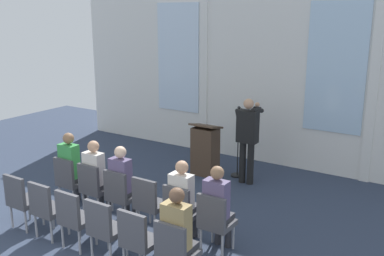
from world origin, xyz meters
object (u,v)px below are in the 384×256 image
object	(u,v)px
audience_r0_c1	(96,173)
audience_r0_c5	(218,204)
speaker	(248,135)
chair_r0_c3	(149,201)
audience_r0_c2	(123,180)
chair_r1_c0	(22,198)
chair_r0_c4	(180,210)
chair_r1_c4	(138,238)
chair_r0_c5	(215,220)
chair_r1_c5	(175,250)
chair_r0_c2	(120,193)
chair_r0_c1	(94,186)
chair_r1_c2	(74,216)
audience_r0_c0	(72,165)
chair_r1_c3	(104,226)
lectern	(205,150)
chair_r1_c1	(47,206)
chair_r0_c0	(69,179)
mic_stand	(238,161)
audience_r1_c5	(178,232)
audience_r0_c4	(183,196)

from	to	relation	value
audience_r0_c1	audience_r0_c5	world-z (taller)	audience_r0_c5
speaker	chair_r0_c3	size ratio (longest dim) A/B	1.90
audience_r0_c2	chair_r1_c0	bearing A→B (deg)	-137.90
chair_r0_c4	chair_r1_c4	distance (m)	1.02
chair_r1_c0	chair_r0_c5	bearing A→B (deg)	18.52
audience_r0_c2	chair_r0_c4	bearing A→B (deg)	-3.78
chair_r0_c4	chair_r1_c5	world-z (taller)	same
chair_r0_c2	chair_r1_c5	xyz separation A→B (m)	(1.82, -1.02, 0.00)
audience_r0_c2	chair_r0_c1	bearing A→B (deg)	-172.46
chair_r0_c1	chair_r0_c5	bearing A→B (deg)	0.00
speaker	chair_r1_c0	world-z (taller)	speaker
chair_r1_c4	chair_r0_c5	bearing A→B (deg)	59.16
audience_r0_c5	chair_r1_c2	world-z (taller)	audience_r0_c5
audience_r0_c0	chair_r1_c0	distance (m)	1.12
chair_r1_c3	chair_r1_c5	size ratio (longest dim) A/B	1.00
audience_r0_c2	audience_r0_c5	xyz separation A→B (m)	(1.82, -0.00, 0.00)
lectern	chair_r1_c1	bearing A→B (deg)	-99.20
chair_r0_c0	audience_r0_c0	world-z (taller)	audience_r0_c0
lectern	chair_r1_c2	xyz separation A→B (m)	(-0.00, -3.78, -0.02)
mic_stand	chair_r1_c4	world-z (taller)	mic_stand
audience_r0_c0	audience_r0_c5	bearing A→B (deg)	0.04
audience_r0_c5	mic_stand	bearing A→B (deg)	111.54
chair_r1_c4	chair_r0_c4	bearing A→B (deg)	90.00
chair_r0_c2	chair_r0_c5	xyz separation A→B (m)	(1.82, 0.00, 0.00)
audience_r1_c5	mic_stand	bearing A→B (deg)	106.35
mic_stand	chair_r0_c0	xyz separation A→B (m)	(-1.87, -3.03, 0.20)
lectern	chair_r0_c4	distance (m)	3.01
chair_r1_c4	chair_r1_c5	distance (m)	0.61
audience_r0_c2	chair_r1_c0	distance (m)	1.65
mic_stand	audience_r0_c5	bearing A→B (deg)	-68.46
chair_r0_c1	audience_r0_c0	bearing A→B (deg)	172.68
chair_r0_c5	chair_r0_c3	bearing A→B (deg)	180.00
speaker	chair_r1_c4	distance (m)	3.84
speaker	audience_r0_c4	distance (m)	2.73
mic_stand	lectern	bearing A→B (deg)	-157.52
audience_r0_c2	audience_r0_c4	size ratio (longest dim) A/B	1.02
audience_r0_c2	chair_r0_c3	bearing A→B (deg)	-7.54
chair_r0_c5	chair_r1_c0	bearing A→B (deg)	-161.48
mic_stand	chair_r0_c4	size ratio (longest dim) A/B	1.65
chair_r0_c2	chair_r1_c1	world-z (taller)	same
chair_r0_c4	chair_r1_c1	distance (m)	2.09
mic_stand	chair_r1_c1	bearing A→B (deg)	-107.36
chair_r0_c4	chair_r1_c1	xyz separation A→B (m)	(-1.82, -1.02, 0.00)
audience_r1_c5	chair_r0_c0	bearing A→B (deg)	162.83
audience_r0_c2	chair_r1_c3	xyz separation A→B (m)	(0.61, -1.10, -0.21)
chair_r0_c4	chair_r1_c0	world-z (taller)	same
chair_r0_c1	chair_r1_c3	xyz separation A→B (m)	(1.22, -1.02, 0.00)
audience_r0_c5	audience_r0_c1	bearing A→B (deg)	179.99
speaker	audience_r0_c5	world-z (taller)	speaker
lectern	audience_r0_c4	bearing A→B (deg)	-65.67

